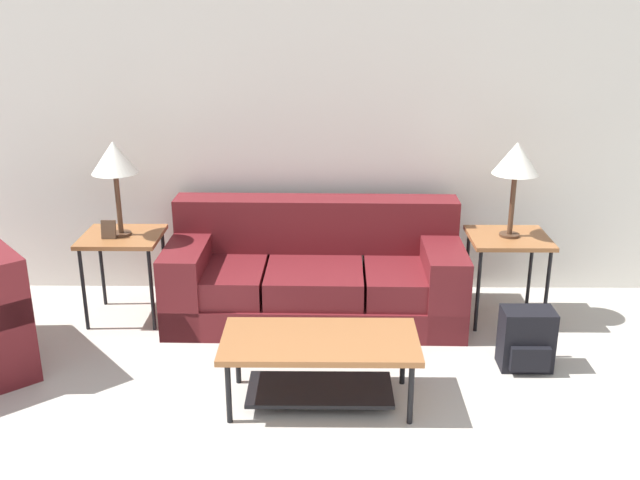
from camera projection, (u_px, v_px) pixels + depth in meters
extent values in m
cube|color=silver|center=(331.00, 126.00, 5.36)|extent=(9.13, 0.06, 2.60)
cube|color=maroon|center=(315.00, 303.00, 5.20)|extent=(2.11, 0.90, 0.22)
cube|color=maroon|center=(218.00, 277.00, 5.13)|extent=(0.69, 0.79, 0.20)
cube|color=maroon|center=(315.00, 278.00, 5.11)|extent=(0.69, 0.79, 0.20)
cube|color=maroon|center=(412.00, 279.00, 5.09)|extent=(0.69, 0.79, 0.20)
cube|color=maroon|center=(316.00, 224.00, 5.32)|extent=(2.10, 0.29, 0.40)
cube|color=maroon|center=(190.00, 279.00, 5.16)|extent=(0.29, 0.87, 0.58)
cube|color=maroon|center=(441.00, 282.00, 5.12)|extent=(0.29, 0.87, 0.58)
cube|color=#935B33|center=(320.00, 341.00, 4.03)|extent=(1.12, 0.54, 0.04)
cylinder|color=black|center=(229.00, 392.00, 3.90)|extent=(0.03, 0.03, 0.38)
cylinder|color=black|center=(411.00, 393.00, 3.89)|extent=(0.03, 0.03, 0.38)
cylinder|color=black|center=(238.00, 355.00, 4.30)|extent=(0.03, 0.03, 0.38)
cylinder|color=black|center=(403.00, 356.00, 4.29)|extent=(0.03, 0.03, 0.38)
cube|color=black|center=(320.00, 390.00, 4.13)|extent=(0.84, 0.38, 0.02)
cube|color=#935B33|center=(122.00, 237.00, 5.04)|extent=(0.55, 0.50, 0.03)
cylinder|color=black|center=(84.00, 290.00, 4.95)|extent=(0.03, 0.03, 0.60)
cylinder|color=black|center=(152.00, 290.00, 4.94)|extent=(0.03, 0.03, 0.60)
cylinder|color=black|center=(102.00, 267.00, 5.35)|extent=(0.03, 0.03, 0.60)
cylinder|color=black|center=(165.00, 268.00, 5.34)|extent=(0.03, 0.03, 0.60)
cube|color=#935B33|center=(509.00, 238.00, 5.01)|extent=(0.55, 0.50, 0.03)
cylinder|color=black|center=(478.00, 291.00, 4.92)|extent=(0.03, 0.03, 0.60)
cylinder|color=black|center=(547.00, 292.00, 4.92)|extent=(0.03, 0.03, 0.60)
cylinder|color=black|center=(467.00, 269.00, 5.32)|extent=(0.03, 0.03, 0.60)
cylinder|color=black|center=(530.00, 269.00, 5.32)|extent=(0.03, 0.03, 0.60)
cylinder|color=#472D1E|center=(121.00, 234.00, 5.03)|extent=(0.14, 0.14, 0.02)
cylinder|color=#472D1E|center=(118.00, 203.00, 4.96)|extent=(0.04, 0.04, 0.43)
cone|color=white|center=(114.00, 157.00, 4.85)|extent=(0.32, 0.32, 0.22)
cylinder|color=#472D1E|center=(509.00, 235.00, 5.01)|extent=(0.14, 0.14, 0.02)
cylinder|color=#472D1E|center=(512.00, 204.00, 4.93)|extent=(0.04, 0.04, 0.43)
cone|color=white|center=(516.00, 158.00, 4.82)|extent=(0.32, 0.32, 0.22)
cube|color=black|center=(526.00, 339.00, 4.48)|extent=(0.32, 0.20, 0.39)
cube|color=black|center=(530.00, 359.00, 4.39)|extent=(0.24, 0.05, 0.16)
cylinder|color=black|center=(508.00, 327.00, 4.59)|extent=(0.02, 0.02, 0.30)
cylinder|color=black|center=(535.00, 327.00, 4.59)|extent=(0.02, 0.02, 0.30)
cube|color=#4C3828|center=(109.00, 229.00, 4.94)|extent=(0.10, 0.04, 0.13)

